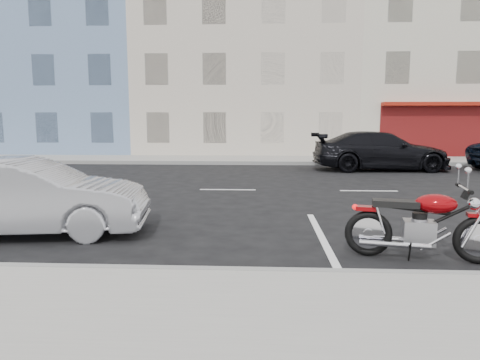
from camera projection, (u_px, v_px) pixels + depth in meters
The scene contains 8 objects.
ground at pixel (298, 190), 12.17m from camera, with size 120.00×120.00×0.00m, color black.
sidewalk_far at pixel (181, 159), 21.02m from camera, with size 80.00×3.40×0.15m, color gray.
curb_far at pixel (174, 163), 19.34m from camera, with size 80.00×0.12×0.16m, color gray.
bldg_blue at pixel (65, 51), 28.11m from camera, with size 12.00×12.00×13.00m, color slate.
bldg_cream at pixel (247, 62), 27.60m from camera, with size 12.00×12.00×11.50m, color #B9AE9D.
bldg_corner at pixel (454, 52), 26.87m from camera, with size 14.00×12.00×12.50m, color #BCB6A3.
sedan_silver at pixel (26, 197), 7.34m from camera, with size 1.41×4.04×1.33m, color #9B9CA2.
car_far at pixel (380, 151), 17.05m from camera, with size 2.16×5.32×1.54m, color black.
Camera 1 is at (-1.03, -12.08, 1.97)m, focal length 32.00 mm.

